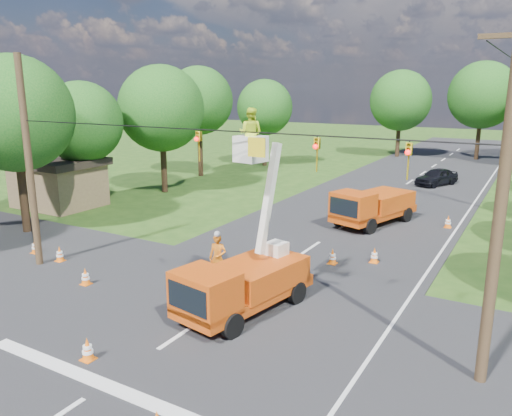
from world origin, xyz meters
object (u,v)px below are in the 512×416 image
Objects in this scene: tree_left_d at (161,109)px; bucket_truck at (243,272)px; pole_left at (29,164)px; tree_left_e at (199,101)px; shed at (58,182)px; tree_far_a at (401,101)px; tree_left_f at (265,108)px; tree_far_b at (483,95)px; second_truck at (372,206)px; traffic_cone_2 at (332,257)px; tree_left_b at (14,114)px; distant_car at (437,177)px; traffic_cone_3 at (374,255)px; traffic_cone_4 at (85,277)px; ground_worker at (218,258)px; traffic_cone_7 at (448,222)px; pole_right_near at (502,195)px; traffic_cone_6 at (35,246)px; traffic_cone_0 at (88,349)px; traffic_cone_5 at (60,254)px; tree_left_c at (82,123)px.

bucket_truck is at bearing -42.69° from tree_left_d.
tree_left_d reaches higher than pole_left.
tree_left_e is (-17.65, 21.62, 4.98)m from bucket_truck.
tree_far_a is (13.00, 35.00, 4.57)m from shed.
tree_far_b reaches higher than tree_left_f.
traffic_cone_2 is (0.50, -7.19, -0.75)m from second_truck.
tree_far_b reaches higher than tree_left_b.
distant_car is 20.23m from traffic_cone_3.
tree_left_f is at bearing 106.28° from traffic_cone_4.
traffic_cone_2 is at bearing 36.86° from ground_worker.
traffic_cone_7 is at bearing 31.92° from tree_left_b.
pole_right_near is at bearing -55.49° from traffic_cone_3.
second_truck is 8.53× the size of traffic_cone_6.
tree_left_d reaches higher than ground_worker.
shed is at bearing 134.71° from traffic_cone_6.
traffic_cone_5 is at bearing 145.63° from traffic_cone_0.
pole_left is (-12.77, -7.60, 4.14)m from traffic_cone_3.
distant_car is 12.94m from traffic_cone_7.
traffic_cone_2 is 1.00× the size of traffic_cone_4.
traffic_cone_4 and traffic_cone_6 have the same top height.
traffic_cone_0 is at bearing -155.32° from pole_right_near.
traffic_cone_3 is 0.08× the size of pole_left.
pole_left is at bearing -149.24° from traffic_cone_3.
traffic_cone_7 is (16.05, 14.35, 0.00)m from traffic_cone_6.
shed is at bearing 124.99° from tree_left_b.
ground_worker is (-2.42, 1.99, -0.53)m from bucket_truck.
tree_left_c is (-19.77, 1.40, 5.08)m from traffic_cone_3.
traffic_cone_0 is 24.51m from tree_left_d.
bucket_truck is 11.86m from traffic_cone_6.
shed is at bearing 146.35° from ground_worker.
ground_worker is at bearing 151.04° from bucket_truck.
traffic_cone_6 is at bearing -116.25° from second_truck.
distant_car is 29.30m from traffic_cone_5.
traffic_cone_7 is (6.48, 19.75, 0.00)m from traffic_cone_0.
tree_far_b is at bearing 40.12° from tree_left_f.
tree_left_b is at bearing -148.08° from traffic_cone_7.
distant_car reaches higher than traffic_cone_2.
bucket_truck reaches higher than distant_car.
pole_right_near is at bearing 0.00° from pole_left.
tree_left_e is (-20.07, 14.40, 6.13)m from traffic_cone_3.
second_truck is at bearing 108.61° from traffic_cone_3.
traffic_cone_0 is 0.09× the size of tree_left_c.
tree_left_e reaches higher than bucket_truck.
traffic_cone_6 is 0.08× the size of tree_left_b.
pole_left is 23.26m from tree_left_e.
bucket_truck reaches higher than shed.
bucket_truck is 10.78m from pole_left.
tree_left_d is at bearing 124.92° from traffic_cone_0.
tree_left_f is at bearing 128.90° from traffic_cone_3.
shed is (-18.85, 7.62, 0.11)m from bucket_truck.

